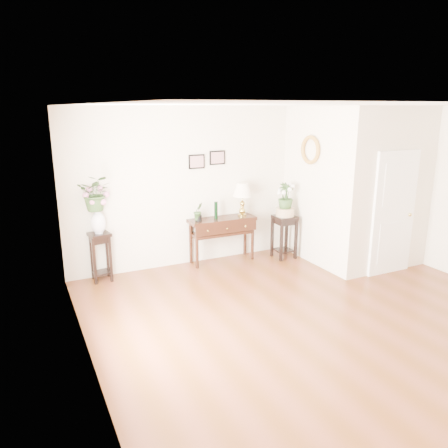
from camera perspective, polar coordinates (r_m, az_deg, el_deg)
floor at (r=6.29m, az=12.09°, el=-11.51°), size 6.00×5.50×0.02m
ceiling at (r=5.65m, az=13.69°, el=14.88°), size 6.00×5.50×0.02m
wall_back at (r=8.09m, az=0.69°, el=5.24°), size 6.00×0.02×2.80m
wall_left at (r=4.63m, az=-17.77°, el=-2.97°), size 0.02×5.50×2.80m
partition at (r=8.47m, az=16.60°, el=5.06°), size 1.80×1.95×2.80m
door at (r=7.85m, az=21.27°, el=1.29°), size 0.90×0.05×2.10m
art_print_left at (r=7.74m, az=-3.59°, el=8.13°), size 0.30×0.02×0.25m
art_print_right at (r=7.90m, az=-0.88°, el=8.66°), size 0.30×0.02×0.25m
wall_ornament at (r=7.89m, az=11.19°, el=9.47°), size 0.07×0.51×0.51m
console_table at (r=8.03m, az=-0.26°, el=-2.07°), size 1.25×0.43×0.83m
table_lamp at (r=8.03m, az=2.42°, el=3.53°), size 0.46×0.46×0.62m
green_vase at (r=7.83m, az=-1.06°, el=1.90°), size 0.07×0.07×0.31m
potted_plant at (r=7.70m, az=-3.38°, el=1.56°), size 0.20×0.17×0.32m
plant_stand_a at (r=7.43m, az=-15.78°, el=-4.15°), size 0.36×0.36×0.81m
porcelain_vase at (r=7.26m, az=-16.13°, el=0.56°), size 0.26×0.26×0.42m
lily_arrangement at (r=7.16m, az=-16.40°, el=4.16°), size 0.66×0.63×0.58m
plant_stand_b at (r=8.32m, az=7.84°, el=-1.67°), size 0.40×0.40×0.81m
ceramic_bowl at (r=8.19m, az=7.96°, el=1.59°), size 0.40×0.40×0.15m
narcissus at (r=8.13m, az=8.03°, el=3.57°), size 0.30×0.30×0.50m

